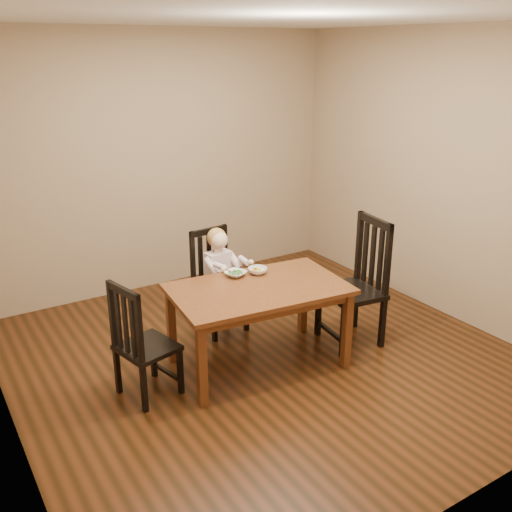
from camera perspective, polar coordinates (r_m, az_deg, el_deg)
room at (r=4.45m, az=0.93°, el=5.15°), size 4.01×4.01×2.71m
dining_table at (r=4.60m, az=0.25°, el=-4.02°), size 1.48×0.98×0.70m
chair_child at (r=5.28m, az=-3.93°, el=-2.65°), size 0.44×0.43×0.95m
chair_left at (r=4.34m, az=-11.40°, el=-8.55°), size 0.46×0.48×0.93m
chair_right at (r=5.09m, az=10.09°, el=-2.78°), size 0.53×0.55×1.14m
toddler at (r=5.20m, az=-3.68°, el=-1.44°), size 0.34×0.41×0.53m
bowl_peas at (r=4.77m, az=-2.06°, el=-1.79°), size 0.22×0.22×0.04m
bowl_veg at (r=4.82m, az=0.18°, el=-1.47°), size 0.22×0.22×0.05m
fork at (r=4.73m, az=-2.41°, el=-1.69°), size 0.09×0.09×0.05m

